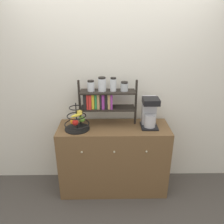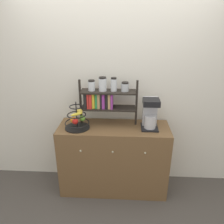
# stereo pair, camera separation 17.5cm
# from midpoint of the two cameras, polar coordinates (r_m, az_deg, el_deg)

# --- Properties ---
(ground_plane) EXTENTS (12.00, 12.00, 0.00)m
(ground_plane) POSITION_cam_midpoint_polar(r_m,az_deg,el_deg) (3.01, 1.96, -21.85)
(ground_plane) COLOR #47423D
(wall_back) EXTENTS (7.00, 0.05, 2.60)m
(wall_back) POSITION_cam_midpoint_polar(r_m,az_deg,el_deg) (2.78, 2.58, 5.77)
(wall_back) COLOR silver
(wall_back) RESTS_ON ground_plane
(sideboard) EXTENTS (1.36, 0.49, 0.92)m
(sideboard) POSITION_cam_midpoint_polar(r_m,az_deg,el_deg) (2.90, 2.20, -12.07)
(sideboard) COLOR brown
(sideboard) RESTS_ON ground_plane
(coffee_maker) EXTENTS (0.20, 0.23, 0.37)m
(coffee_maker) POSITION_cam_midpoint_polar(r_m,az_deg,el_deg) (2.63, 11.81, -0.38)
(coffee_maker) COLOR black
(coffee_maker) RESTS_ON sideboard
(fruit_stand) EXTENTS (0.30, 0.30, 0.33)m
(fruit_stand) POSITION_cam_midpoint_polar(r_m,az_deg,el_deg) (2.61, -7.21, -1.99)
(fruit_stand) COLOR black
(fruit_stand) RESTS_ON sideboard
(shelf_hutch) EXTENTS (0.70, 0.20, 0.60)m
(shelf_hutch) POSITION_cam_midpoint_polar(r_m,az_deg,el_deg) (2.61, -0.28, 3.99)
(shelf_hutch) COLOR black
(shelf_hutch) RESTS_ON sideboard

